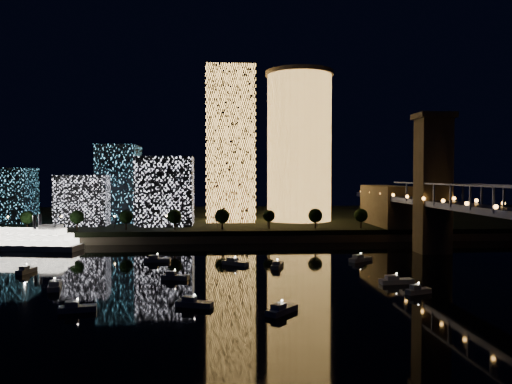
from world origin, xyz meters
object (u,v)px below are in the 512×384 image
(tower_rectangular, at_px, (230,145))
(truss_bridge, at_px, (508,219))
(tower_cylindrical, at_px, (299,146))
(riverboat, at_px, (19,240))

(tower_rectangular, relative_size, truss_bridge, 0.29)
(tower_cylindrical, xyz_separation_m, truss_bridge, (35.93, -121.70, -26.14))
(tower_cylindrical, height_order, tower_rectangular, tower_rectangular)
(riverboat, bearing_deg, truss_bridge, -23.42)
(truss_bridge, xyz_separation_m, riverboat, (-151.07, 65.44, -12.73))
(tower_cylindrical, distance_m, riverboat, 133.91)
(tower_cylindrical, distance_m, truss_bridge, 129.56)
(truss_bridge, bearing_deg, riverboat, 156.58)
(tower_rectangular, relative_size, riverboat, 1.63)
(riverboat, bearing_deg, tower_rectangular, 35.33)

